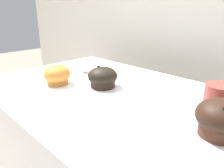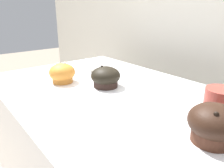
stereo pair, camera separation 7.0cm
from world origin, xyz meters
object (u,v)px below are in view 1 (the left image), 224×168
object	(u,v)px
muffin_back_right	(220,119)
muffin_front_center	(57,75)
coffee_cup	(220,98)
muffin_back_left	(103,78)

from	to	relation	value
muffin_back_right	muffin_front_center	bearing A→B (deg)	-172.95
coffee_cup	muffin_front_center	bearing A→B (deg)	-159.54
muffin_front_center	muffin_back_left	world-z (taller)	same
muffin_front_center	muffin_back_left	size ratio (longest dim) A/B	0.92
muffin_front_center	muffin_back_left	xyz separation A→B (m)	(0.14, 0.10, 0.00)
muffin_front_center	muffin_back_right	bearing A→B (deg)	7.05
muffin_front_center	muffin_back_right	xyz separation A→B (m)	(0.57, 0.07, 0.01)
muffin_back_right	coffee_cup	size ratio (longest dim) A/B	0.94
muffin_back_right	coffee_cup	world-z (taller)	muffin_back_right
muffin_front_center	muffin_back_right	world-z (taller)	muffin_back_right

